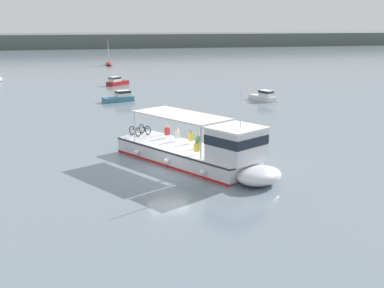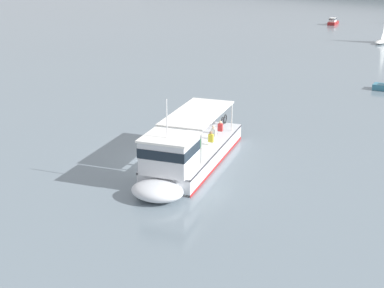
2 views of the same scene
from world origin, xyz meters
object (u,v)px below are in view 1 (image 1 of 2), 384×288
motorboat_off_stern (120,97)px  sailboat_far_right (109,63)px  motorboat_horizon_west (264,96)px  ferry_main (203,153)px  motorboat_near_port (117,81)px

motorboat_off_stern → sailboat_far_right: sailboat_far_right is taller
motorboat_horizon_west → sailboat_far_right: 54.70m
sailboat_far_right → motorboat_off_stern: bearing=-93.4°
ferry_main → sailboat_far_right: 77.91m
ferry_main → motorboat_near_port: 43.74m
ferry_main → sailboat_far_right: (0.66, 77.90, -0.48)m
motorboat_horizon_west → motorboat_off_stern: same height
motorboat_near_port → ferry_main: bearing=-88.5°
motorboat_off_stern → sailboat_far_right: size_ratio=0.71×
motorboat_horizon_west → motorboat_near_port: size_ratio=1.08×
motorboat_off_stern → sailboat_far_right: (2.90, 49.47, -0.00)m
ferry_main → motorboat_near_port: (-1.12, 43.72, -0.47)m
motorboat_horizon_west → sailboat_far_right: bearing=104.4°
motorboat_off_stern → motorboat_horizon_west: bearing=-12.0°
motorboat_horizon_west → motorboat_off_stern: 16.88m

